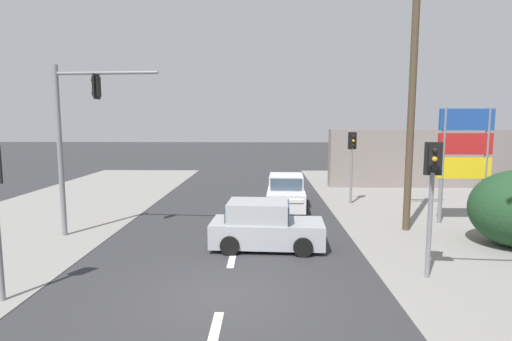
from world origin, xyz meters
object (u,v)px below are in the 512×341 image
at_px(hatchback_crossing_left, 265,227).
at_px(sedan_receding_far, 286,193).
at_px(utility_pole_midground_right, 413,83).
at_px(traffic_signal_mast, 73,128).
at_px(pedestal_signal_far_median, 352,155).
at_px(shopping_plaza_sign, 465,149).
at_px(pedestal_signal_right_kerb, 432,187).

xyz_separation_m(hatchback_crossing_left, sedan_receding_far, (1.01, 6.20, 0.00)).
relative_size(utility_pole_midground_right, traffic_signal_mast, 1.74).
relative_size(pedestal_signal_far_median, shopping_plaza_sign, 0.77).
distance_m(utility_pole_midground_right, traffic_signal_mast, 12.11).
xyz_separation_m(traffic_signal_mast, sedan_receding_far, (7.65, 5.02, -3.13)).
bearing_deg(hatchback_crossing_left, pedestal_signal_far_median, 58.78).
xyz_separation_m(pedestal_signal_far_median, sedan_receding_far, (-3.27, -0.86, -1.71)).
height_order(traffic_signal_mast, sedan_receding_far, traffic_signal_mast).
height_order(utility_pole_midground_right, traffic_signal_mast, utility_pole_midground_right).
distance_m(utility_pole_midground_right, shopping_plaza_sign, 3.72).
bearing_deg(sedan_receding_far, shopping_plaza_sign, -22.98).
relative_size(traffic_signal_mast, pedestal_signal_far_median, 1.69).
bearing_deg(traffic_signal_mast, hatchback_crossing_left, -10.11).
xyz_separation_m(shopping_plaza_sign, hatchback_crossing_left, (-7.88, -3.29, -2.28)).
distance_m(utility_pole_midground_right, pedestal_signal_far_median, 5.82).
height_order(utility_pole_midground_right, pedestal_signal_far_median, utility_pole_midground_right).
height_order(traffic_signal_mast, hatchback_crossing_left, traffic_signal_mast).
relative_size(traffic_signal_mast, shopping_plaza_sign, 1.30).
bearing_deg(sedan_receding_far, utility_pole_midground_right, -42.84).
xyz_separation_m(traffic_signal_mast, pedestal_signal_far_median, (10.92, 5.88, -1.42)).
xyz_separation_m(traffic_signal_mast, shopping_plaza_sign, (14.52, 2.11, -0.85)).
distance_m(pedestal_signal_far_median, hatchback_crossing_left, 8.44).
xyz_separation_m(pedestal_signal_far_median, shopping_plaza_sign, (3.60, -3.77, 0.57)).
bearing_deg(shopping_plaza_sign, sedan_receding_far, 157.02).
height_order(pedestal_signal_far_median, shopping_plaza_sign, shopping_plaza_sign).
distance_m(traffic_signal_mast, shopping_plaza_sign, 14.69).
height_order(pedestal_signal_far_median, sedan_receding_far, pedestal_signal_far_median).
height_order(shopping_plaza_sign, sedan_receding_far, shopping_plaza_sign).
height_order(hatchback_crossing_left, sedan_receding_far, sedan_receding_far).
height_order(utility_pole_midground_right, pedestal_signal_right_kerb, utility_pole_midground_right).
bearing_deg(hatchback_crossing_left, shopping_plaza_sign, 22.68).
distance_m(utility_pole_midground_right, sedan_receding_far, 7.56).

